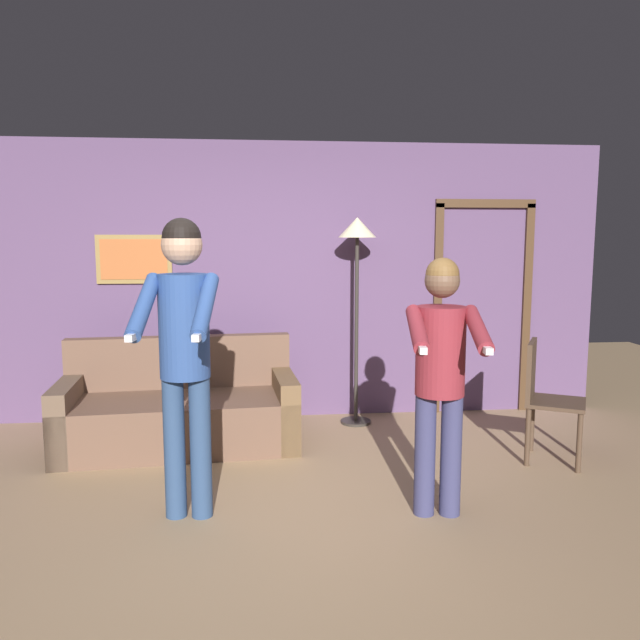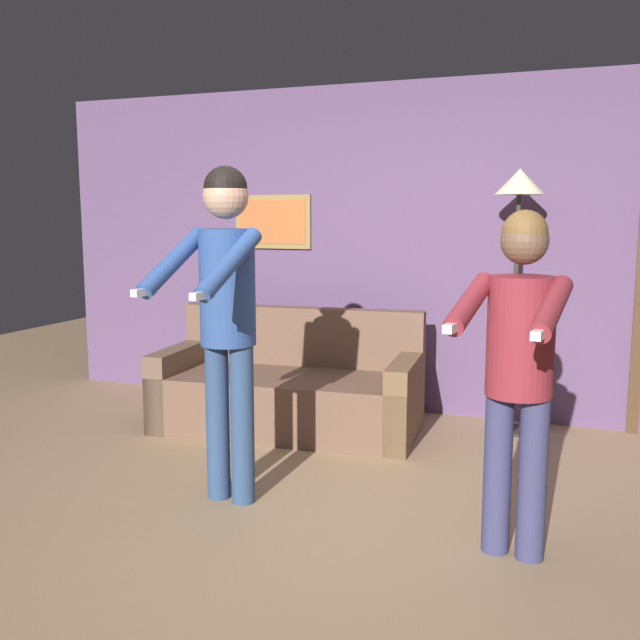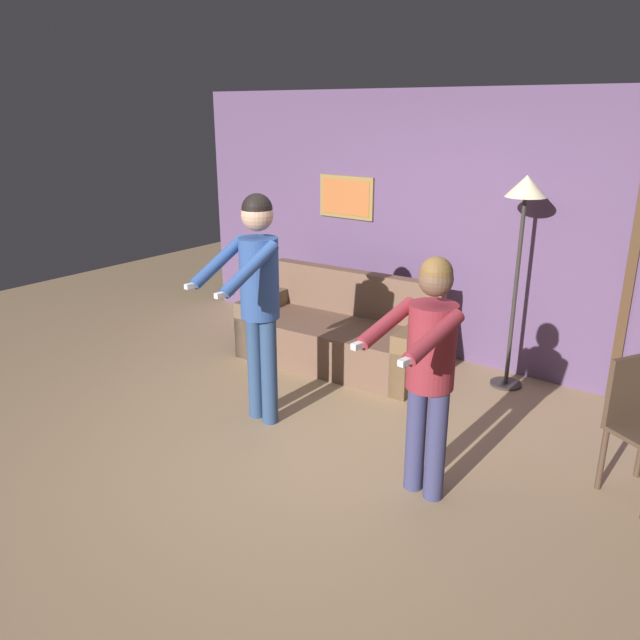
% 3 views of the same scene
% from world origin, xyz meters
% --- Properties ---
extents(ground_plane, '(12.00, 12.00, 0.00)m').
position_xyz_m(ground_plane, '(0.00, 0.00, 0.00)').
color(ground_plane, tan).
extents(back_wall_assembly, '(6.40, 0.10, 2.60)m').
position_xyz_m(back_wall_assembly, '(0.02, 2.29, 1.30)').
color(back_wall_assembly, '#5E446A').
rests_on(back_wall_assembly, ground_plane).
extents(couch, '(1.96, 0.99, 0.87)m').
position_xyz_m(couch, '(-0.77, 1.48, 0.28)').
color(couch, brown).
rests_on(couch, ground_plane).
extents(torchiere_lamp, '(0.35, 0.35, 1.90)m').
position_xyz_m(torchiere_lamp, '(0.79, 1.96, 1.59)').
color(torchiere_lamp, '#332D28').
rests_on(torchiere_lamp, ground_plane).
extents(person_standing_left, '(0.47, 0.72, 1.83)m').
position_xyz_m(person_standing_left, '(-0.55, 0.11, 1.13)').
color(person_standing_left, navy).
rests_on(person_standing_left, ground_plane).
extents(person_standing_right, '(0.49, 0.70, 1.60)m').
position_xyz_m(person_standing_right, '(0.98, -0.02, 0.96)').
color(person_standing_right, '#3A3B64').
rests_on(person_standing_right, ground_plane).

